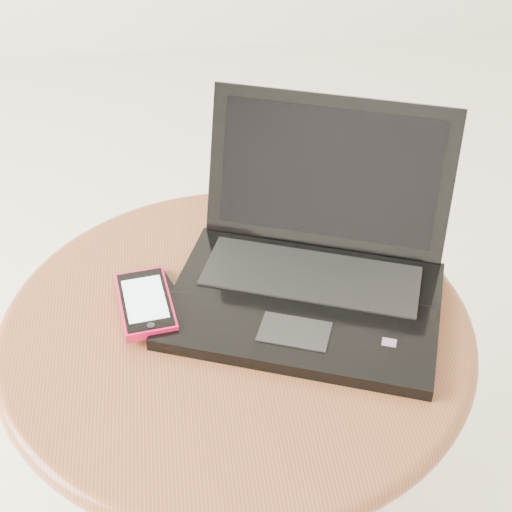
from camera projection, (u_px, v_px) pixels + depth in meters
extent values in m
cylinder|color=brown|center=(239.00, 439.00, 1.06)|extent=(0.09, 0.09, 0.41)
cylinder|color=brown|center=(236.00, 327.00, 0.93)|extent=(0.55, 0.55, 0.03)
torus|color=brown|center=(236.00, 327.00, 0.93)|extent=(0.58, 0.58, 0.03)
cube|color=black|center=(304.00, 305.00, 0.93)|extent=(0.39, 0.33, 0.02)
cube|color=black|center=(311.00, 276.00, 0.96)|extent=(0.29, 0.19, 0.00)
cube|color=black|center=(295.00, 332.00, 0.88)|extent=(0.09, 0.08, 0.00)
cube|color=red|center=(389.00, 342.00, 0.86)|extent=(0.02, 0.02, 0.00)
cube|color=black|center=(329.00, 173.00, 0.97)|extent=(0.32, 0.18, 0.19)
cube|color=black|center=(328.00, 173.00, 0.97)|extent=(0.28, 0.15, 0.16)
cube|color=black|center=(156.00, 302.00, 0.94)|extent=(0.10, 0.13, 0.01)
cube|color=#9E235D|center=(141.00, 274.00, 0.97)|extent=(0.06, 0.03, 0.00)
cube|color=#D21143|center=(145.00, 303.00, 0.92)|extent=(0.08, 0.12, 0.01)
cube|color=black|center=(145.00, 299.00, 0.91)|extent=(0.07, 0.12, 0.00)
cube|color=silver|center=(145.00, 299.00, 0.91)|extent=(0.06, 0.09, 0.00)
cylinder|color=black|center=(151.00, 325.00, 0.88)|extent=(0.01, 0.01, 0.00)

